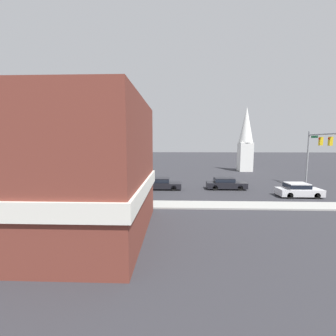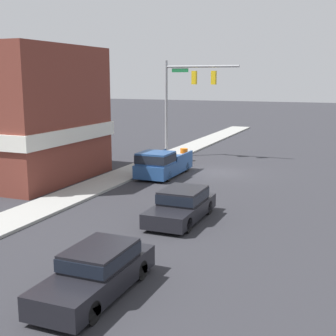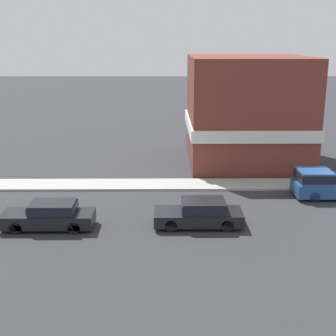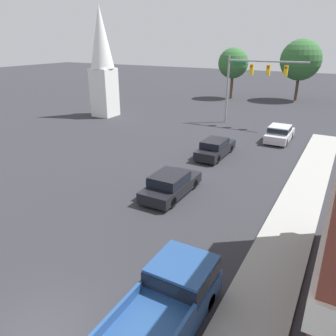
{
  "view_description": "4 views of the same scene",
  "coord_description": "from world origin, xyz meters",
  "views": [
    {
      "loc": [
        26.12,
        13.03,
        5.94
      ],
      "look_at": [
        -0.82,
        12.09,
        2.75
      ],
      "focal_mm": 24.0,
      "sensor_mm": 36.0,
      "label": 1
    },
    {
      "loc": [
        -8.79,
        30.79,
        6.51
      ],
      "look_at": [
        -1.03,
        11.89,
        2.55
      ],
      "focal_mm": 50.0,
      "sensor_mm": 36.0,
      "label": 2
    },
    {
      "loc": [
        -25.1,
        13.13,
        9.88
      ],
      "look_at": [
        0.82,
        12.94,
        2.62
      ],
      "focal_mm": 50.0,
      "sensor_mm": 36.0,
      "label": 3
    },
    {
      "loc": [
        7.34,
        -4.73,
        8.96
      ],
      "look_at": [
        -1.38,
        10.79,
        1.94
      ],
      "focal_mm": 35.0,
      "sensor_mm": 36.0,
      "label": 4
    }
  ],
  "objects": [
    {
      "name": "car_lead",
      "position": [
        -1.44,
        11.21,
        0.76
      ],
      "size": [
        1.94,
        4.76,
        1.45
      ],
      "color": "black",
      "rests_on": "ground"
    },
    {
      "name": "corner_brick_building",
      "position": [
        12.4,
        6.51,
        4.11
      ],
      "size": [
        10.29,
        9.47,
        8.47
      ],
      "color": "brown",
      "rests_on": "ground"
    },
    {
      "name": "pickup_truck_parked",
      "position": [
        3.23,
        2.66,
        0.89
      ],
      "size": [
        2.15,
        5.35,
        1.79
      ],
      "color": "black",
      "rests_on": "ground"
    },
    {
      "name": "car_second_ahead",
      "position": [
        -1.73,
        19.27,
        0.76
      ],
      "size": [
        1.76,
        4.88,
        1.45
      ],
      "color": "black",
      "rests_on": "ground"
    }
  ]
}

